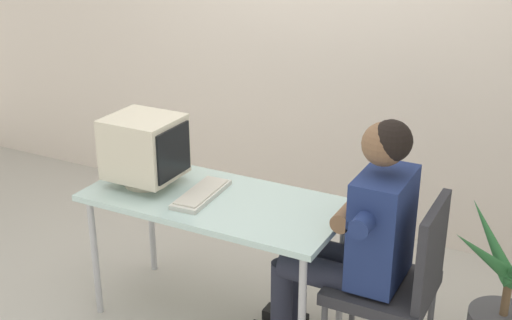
# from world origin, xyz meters

# --- Properties ---
(ground_plane) EXTENTS (12.00, 12.00, 0.00)m
(ground_plane) POSITION_xyz_m (0.00, 0.00, 0.00)
(ground_plane) COLOR #B2ADA3
(wall_back) EXTENTS (8.00, 0.10, 3.00)m
(wall_back) POSITION_xyz_m (0.30, 1.40, 1.50)
(wall_back) COLOR beige
(wall_back) RESTS_ON ground_plane
(desk) EXTENTS (1.33, 0.63, 0.72)m
(desk) POSITION_xyz_m (0.00, 0.00, 0.66)
(desk) COLOR #B7B7BC
(desk) RESTS_ON ground_plane
(crt_monitor) EXTENTS (0.37, 0.33, 0.37)m
(crt_monitor) POSITION_xyz_m (-0.41, -0.02, 0.92)
(crt_monitor) COLOR beige
(crt_monitor) RESTS_ON desk
(keyboard) EXTENTS (0.17, 0.41, 0.03)m
(keyboard) POSITION_xyz_m (-0.07, -0.02, 0.73)
(keyboard) COLOR silver
(keyboard) RESTS_ON desk
(office_chair) EXTENTS (0.46, 0.46, 0.90)m
(office_chair) POSITION_xyz_m (0.95, 0.04, 0.49)
(office_chair) COLOR #4C4C51
(office_chair) RESTS_ON ground_plane
(person_seated) EXTENTS (0.75, 0.57, 1.25)m
(person_seated) POSITION_xyz_m (0.74, 0.04, 0.68)
(person_seated) COLOR navy
(person_seated) RESTS_ON ground_plane
(potted_plant) EXTENTS (0.63, 0.63, 0.81)m
(potted_plant) POSITION_xyz_m (1.41, 0.32, 0.29)
(potted_plant) COLOR #4C4C51
(potted_plant) RESTS_ON ground_plane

